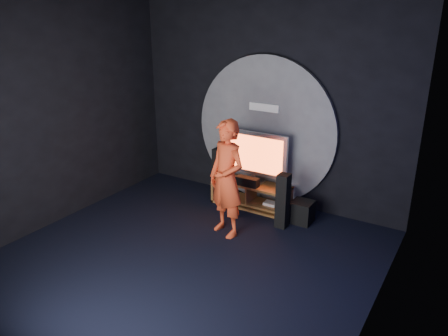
{
  "coord_description": "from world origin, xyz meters",
  "views": [
    {
      "loc": [
        3.23,
        -4.19,
        3.32
      ],
      "look_at": [
        0.02,
        1.05,
        1.05
      ],
      "focal_mm": 35.0,
      "sensor_mm": 36.0,
      "label": 1
    }
  ],
  "objects_px": {
    "tv": "(254,155)",
    "tower_speaker_right": "(283,201)",
    "tower_speaker_left": "(219,172)",
    "subwoofer": "(302,212)",
    "media_console": "(251,196)",
    "player": "(227,179)"
  },
  "relations": [
    {
      "from": "tv",
      "to": "tower_speaker_right",
      "type": "relative_size",
      "value": 1.37
    },
    {
      "from": "tower_speaker_left",
      "to": "subwoofer",
      "type": "relative_size",
      "value": 2.43
    },
    {
      "from": "media_console",
      "to": "subwoofer",
      "type": "height_order",
      "value": "media_console"
    },
    {
      "from": "tower_speaker_right",
      "to": "media_console",
      "type": "bearing_deg",
      "value": 152.28
    },
    {
      "from": "tower_speaker_left",
      "to": "subwoofer",
      "type": "bearing_deg",
      "value": -8.84
    },
    {
      "from": "subwoofer",
      "to": "tv",
      "type": "bearing_deg",
      "value": 170.54
    },
    {
      "from": "media_console",
      "to": "player",
      "type": "relative_size",
      "value": 0.77
    },
    {
      "from": "tv",
      "to": "subwoofer",
      "type": "bearing_deg",
      "value": -9.46
    },
    {
      "from": "media_console",
      "to": "tv",
      "type": "xyz_separation_m",
      "value": [
        -0.01,
        0.07,
        0.75
      ]
    },
    {
      "from": "tv",
      "to": "player",
      "type": "bearing_deg",
      "value": -83.38
    },
    {
      "from": "media_console",
      "to": "tower_speaker_left",
      "type": "distance_m",
      "value": 0.85
    },
    {
      "from": "tower_speaker_left",
      "to": "player",
      "type": "distance_m",
      "value": 1.6
    },
    {
      "from": "tower_speaker_left",
      "to": "player",
      "type": "height_order",
      "value": "player"
    },
    {
      "from": "tower_speaker_right",
      "to": "player",
      "type": "xyz_separation_m",
      "value": [
        -0.65,
        -0.64,
        0.46
      ]
    },
    {
      "from": "tower_speaker_left",
      "to": "player",
      "type": "xyz_separation_m",
      "value": [
        0.91,
        -1.23,
        0.46
      ]
    },
    {
      "from": "media_console",
      "to": "subwoofer",
      "type": "bearing_deg",
      "value": -5.71
    },
    {
      "from": "tower_speaker_left",
      "to": "tower_speaker_right",
      "type": "bearing_deg",
      "value": -20.51
    },
    {
      "from": "tower_speaker_right",
      "to": "subwoofer",
      "type": "xyz_separation_m",
      "value": [
        0.22,
        0.31,
        -0.26
      ]
    },
    {
      "from": "player",
      "to": "media_console",
      "type": "bearing_deg",
      "value": 115.47
    },
    {
      "from": "subwoofer",
      "to": "player",
      "type": "height_order",
      "value": "player"
    },
    {
      "from": "media_console",
      "to": "subwoofer",
      "type": "xyz_separation_m",
      "value": [
        0.99,
        -0.1,
        -0.01
      ]
    },
    {
      "from": "tv",
      "to": "tower_speaker_left",
      "type": "height_order",
      "value": "tv"
    }
  ]
}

